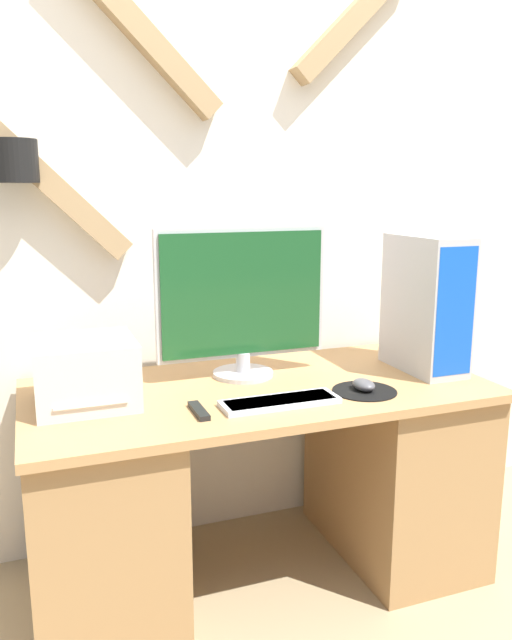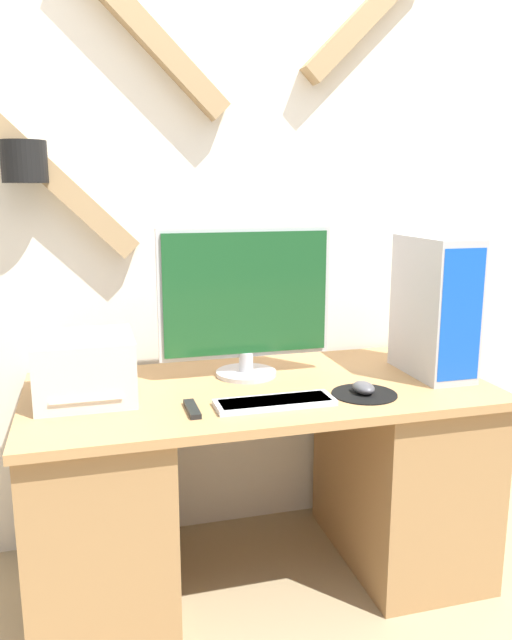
# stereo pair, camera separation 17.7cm
# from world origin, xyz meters

# --- Properties ---
(wall_back) EXTENTS (6.40, 0.20, 2.70)m
(wall_back) POSITION_xyz_m (-0.00, 0.81, 1.36)
(wall_back) COLOR silver
(wall_back) RESTS_ON ground_plane
(desk) EXTENTS (1.58, 0.76, 0.73)m
(desk) POSITION_xyz_m (0.00, 0.38, 0.38)
(desk) COLOR tan
(desk) RESTS_ON ground_plane
(monitor) EXTENTS (0.63, 0.22, 0.54)m
(monitor) POSITION_xyz_m (-0.01, 0.52, 1.01)
(monitor) COLOR #B7B7BC
(monitor) RESTS_ON desk
(keyboard) EXTENTS (0.38, 0.12, 0.02)m
(keyboard) POSITION_xyz_m (-0.01, 0.18, 0.74)
(keyboard) COLOR silver
(keyboard) RESTS_ON desk
(mousepad) EXTENTS (0.22, 0.22, 0.00)m
(mousepad) POSITION_xyz_m (0.31, 0.20, 0.73)
(mousepad) COLOR black
(mousepad) RESTS_ON desk
(mouse) EXTENTS (0.07, 0.10, 0.04)m
(mouse) POSITION_xyz_m (0.31, 0.20, 0.75)
(mouse) COLOR #4C4C51
(mouse) RESTS_ON mousepad
(computer_tower) EXTENTS (0.17, 0.35, 0.50)m
(computer_tower) POSITION_xyz_m (0.65, 0.36, 0.98)
(computer_tower) COLOR #B2B2B7
(computer_tower) RESTS_ON desk
(printer) EXTENTS (0.31, 0.31, 0.21)m
(printer) POSITION_xyz_m (-0.58, 0.40, 0.83)
(printer) COLOR beige
(printer) RESTS_ON desk
(remote_control) EXTENTS (0.03, 0.15, 0.02)m
(remote_control) POSITION_xyz_m (-0.27, 0.19, 0.74)
(remote_control) COLOR black
(remote_control) RESTS_ON desk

